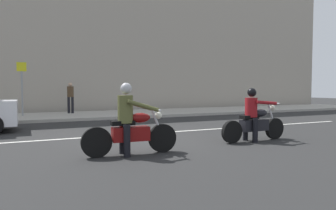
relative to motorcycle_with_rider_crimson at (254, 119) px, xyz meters
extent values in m
plane|color=#272727|center=(-2.89, 1.73, -0.62)|extent=(80.00, 80.00, 0.00)
cube|color=#A8A399|center=(-2.89, 9.73, -0.55)|extent=(40.00, 4.40, 0.14)
cube|color=#A89E8E|center=(-2.89, 13.13, 5.00)|extent=(40.00, 1.40, 11.24)
cube|color=silver|center=(-2.27, 2.63, -0.62)|extent=(18.00, 0.14, 0.01)
cylinder|color=black|center=(0.79, 0.02, -0.31)|extent=(0.63, 0.14, 0.62)
cylinder|color=black|center=(-0.78, -0.02, -0.31)|extent=(0.63, 0.14, 0.62)
cylinder|color=silver|center=(0.67, 0.02, 0.07)|extent=(0.37, 0.07, 0.81)
cube|color=black|center=(0.01, 0.00, -0.17)|extent=(0.87, 0.30, 0.32)
ellipsoid|color=black|center=(0.23, 0.00, 0.17)|extent=(0.49, 0.25, 0.22)
cube|color=black|center=(-0.17, -0.01, 0.07)|extent=(0.53, 0.25, 0.10)
cylinder|color=silver|center=(0.61, 0.02, 0.44)|extent=(0.06, 0.70, 0.04)
sphere|color=silver|center=(0.69, 0.02, 0.30)|extent=(0.17, 0.17, 0.17)
cylinder|color=silver|center=(-0.30, 0.15, -0.29)|extent=(0.70, 0.09, 0.07)
cylinder|color=black|center=(-0.13, -0.21, -0.29)|extent=(0.15, 0.15, 0.67)
cylinder|color=black|center=(-0.14, 0.19, -0.29)|extent=(0.15, 0.15, 0.67)
cylinder|color=maroon|center=(-0.11, 0.00, 0.34)|extent=(0.35, 0.35, 0.54)
cylinder|color=maroon|center=(0.26, -0.21, 0.47)|extent=(0.73, 0.11, 0.15)
cylinder|color=maroon|center=(0.25, 0.23, 0.47)|extent=(0.73, 0.11, 0.15)
sphere|color=tan|center=(-0.09, 0.00, 0.73)|extent=(0.20, 0.20, 0.20)
sphere|color=black|center=(-0.09, 0.00, 0.76)|extent=(0.25, 0.25, 0.25)
cylinder|color=black|center=(-2.98, -0.30, -0.29)|extent=(0.67, 0.15, 0.67)
cylinder|color=black|center=(-4.50, -0.23, -0.29)|extent=(0.67, 0.15, 0.67)
cylinder|color=silver|center=(-3.10, -0.29, 0.05)|extent=(0.34, 0.07, 0.74)
cube|color=maroon|center=(-3.74, -0.26, -0.15)|extent=(0.85, 0.32, 0.32)
ellipsoid|color=maroon|center=(-3.52, -0.27, 0.21)|extent=(0.49, 0.26, 0.22)
cube|color=black|center=(-3.92, -0.25, 0.11)|extent=(0.53, 0.26, 0.10)
cylinder|color=silver|center=(-3.16, -0.29, 0.39)|extent=(0.07, 0.70, 0.04)
sphere|color=silver|center=(-3.08, -0.29, 0.25)|extent=(0.17, 0.17, 0.17)
cylinder|color=silver|center=(-4.03, -0.09, -0.27)|extent=(0.70, 0.10, 0.07)
cylinder|color=black|center=(-3.89, -0.46, -0.27)|extent=(0.16, 0.16, 0.71)
cylinder|color=black|center=(-3.87, -0.06, -0.27)|extent=(0.16, 0.16, 0.71)
cylinder|color=brown|center=(-3.86, -0.26, 0.41)|extent=(0.36, 0.36, 0.61)
cylinder|color=brown|center=(-3.52, -0.49, 0.49)|extent=(0.73, 0.12, 0.30)
cylinder|color=brown|center=(-3.50, -0.05, 0.49)|extent=(0.73, 0.12, 0.30)
sphere|color=tan|center=(-3.84, -0.26, 0.84)|extent=(0.20, 0.20, 0.20)
sphere|color=#B7B7BC|center=(-3.84, -0.26, 0.87)|extent=(0.25, 0.25, 0.25)
cylinder|color=gray|center=(-5.99, 9.85, 0.85)|extent=(0.08, 0.08, 2.66)
cube|color=yellow|center=(-5.99, 9.82, 1.93)|extent=(0.44, 0.03, 0.44)
cylinder|color=black|center=(-3.71, 10.61, -0.04)|extent=(0.14, 0.14, 0.89)
cylinder|color=black|center=(-3.51, 10.61, -0.04)|extent=(0.14, 0.14, 0.89)
cylinder|color=#4C3823|center=(-3.61, 10.61, 0.70)|extent=(0.34, 0.34, 0.58)
sphere|color=tan|center=(-3.61, 10.61, 1.09)|extent=(0.21, 0.21, 0.21)
camera|label=1|loc=(-5.88, -6.83, 0.87)|focal=32.88mm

